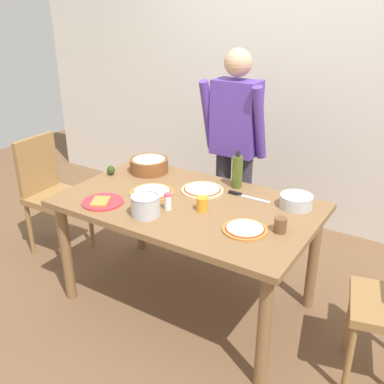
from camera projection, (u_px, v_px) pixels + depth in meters
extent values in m
plane|color=brown|center=(188.00, 300.00, 3.10)|extent=(8.00, 8.00, 0.00)
cube|color=silver|center=(288.00, 78.00, 3.81)|extent=(5.60, 0.10, 2.60)
cube|color=brown|center=(188.00, 205.00, 2.80)|extent=(1.60, 0.96, 0.04)
cylinder|color=brown|center=(66.00, 253.00, 2.99)|extent=(0.07, 0.07, 0.72)
cylinder|color=brown|center=(264.00, 331.00, 2.29)|extent=(0.07, 0.07, 0.72)
cylinder|color=brown|center=(140.00, 209.00, 3.61)|extent=(0.07, 0.07, 0.72)
cylinder|color=brown|center=(313.00, 260.00, 2.91)|extent=(0.07, 0.07, 0.72)
cylinder|color=#2D2D38|center=(223.00, 201.00, 3.59)|extent=(0.12, 0.12, 0.85)
cylinder|color=#2D2D38|center=(243.00, 207.00, 3.50)|extent=(0.12, 0.12, 0.85)
cube|color=#56389E|center=(236.00, 118.00, 3.26)|extent=(0.34, 0.20, 0.55)
cylinder|color=#56389E|center=(208.00, 116.00, 3.32)|extent=(0.07, 0.21, 0.55)
cylinder|color=#56389E|center=(259.00, 123.00, 3.12)|extent=(0.07, 0.21, 0.55)
sphere|color=tan|center=(238.00, 63.00, 3.10)|extent=(0.20, 0.20, 0.20)
cube|color=olive|center=(57.00, 198.00, 3.53)|extent=(0.41, 0.41, 0.05)
cube|color=olive|center=(37.00, 164.00, 3.51)|extent=(0.05, 0.38, 0.45)
cylinder|color=olive|center=(61.00, 240.00, 3.42)|extent=(0.04, 0.04, 0.45)
cylinder|color=olive|center=(91.00, 222.00, 3.69)|extent=(0.04, 0.04, 0.45)
cylinder|color=olive|center=(30.00, 229.00, 3.57)|extent=(0.04, 0.04, 0.45)
cylinder|color=olive|center=(61.00, 213.00, 3.84)|extent=(0.04, 0.04, 0.45)
cylinder|color=olive|center=(349.00, 319.00, 2.59)|extent=(0.04, 0.04, 0.45)
cylinder|color=olive|center=(349.00, 360.00, 2.29)|extent=(0.04, 0.04, 0.45)
cylinder|color=beige|center=(202.00, 190.00, 2.94)|extent=(0.28, 0.28, 0.01)
cylinder|color=#B22D1E|center=(202.00, 189.00, 2.94)|extent=(0.25, 0.25, 0.00)
cylinder|color=beige|center=(202.00, 189.00, 2.94)|extent=(0.23, 0.23, 0.00)
cylinder|color=#C67A33|center=(245.00, 230.00, 2.45)|extent=(0.25, 0.25, 0.01)
cylinder|color=#B22D1E|center=(245.00, 228.00, 2.44)|extent=(0.22, 0.22, 0.00)
cylinder|color=beige|center=(245.00, 228.00, 2.44)|extent=(0.20, 0.20, 0.00)
cylinder|color=#C67A33|center=(152.00, 193.00, 2.91)|extent=(0.29, 0.29, 0.01)
cylinder|color=#B22D1E|center=(152.00, 191.00, 2.91)|extent=(0.26, 0.26, 0.00)
cylinder|color=beige|center=(152.00, 191.00, 2.90)|extent=(0.24, 0.24, 0.00)
cylinder|color=red|center=(103.00, 202.00, 2.78)|extent=(0.26, 0.26, 0.01)
cube|color=#CC8438|center=(100.00, 201.00, 2.76)|extent=(0.16, 0.17, 0.01)
cylinder|color=brown|center=(149.00, 165.00, 3.25)|extent=(0.28, 0.28, 0.10)
ellipsoid|color=beige|center=(149.00, 160.00, 3.23)|extent=(0.25, 0.25, 0.05)
cylinder|color=#B7B7BC|center=(296.00, 201.00, 2.71)|extent=(0.20, 0.20, 0.08)
cylinder|color=#47561E|center=(237.00, 172.00, 2.96)|extent=(0.07, 0.07, 0.22)
cylinder|color=black|center=(238.00, 154.00, 2.91)|extent=(0.03, 0.03, 0.04)
cylinder|color=#B7B7BC|center=(145.00, 206.00, 2.60)|extent=(0.17, 0.17, 0.12)
torus|color=#A5A5AD|center=(145.00, 196.00, 2.57)|extent=(0.17, 0.17, 0.01)
cylinder|color=orange|center=(202.00, 204.00, 2.66)|extent=(0.07, 0.07, 0.08)
cylinder|color=brown|center=(280.00, 225.00, 2.42)|extent=(0.07, 0.07, 0.08)
cylinder|color=white|center=(168.00, 203.00, 2.68)|extent=(0.04, 0.04, 0.09)
cylinder|color=#D84C66|center=(168.00, 195.00, 2.65)|extent=(0.04, 0.04, 0.02)
cube|color=silver|center=(254.00, 199.00, 2.83)|extent=(0.22, 0.03, 0.01)
cube|color=black|center=(235.00, 193.00, 2.89)|extent=(0.09, 0.03, 0.02)
ellipsoid|color=#2D4219|center=(111.00, 170.00, 3.20)|extent=(0.06, 0.06, 0.07)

